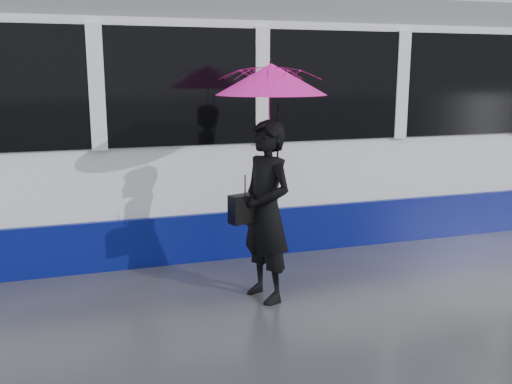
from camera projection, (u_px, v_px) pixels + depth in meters
name	position (u px, v px, depth m)	size (l,w,h in m)	color
ground	(286.00, 290.00, 6.35)	(90.00, 90.00, 0.00)	#2A2A2F
rails	(227.00, 231.00, 8.67)	(34.00, 1.51, 0.02)	#3F3D38
tram	(268.00, 123.00, 8.53)	(26.00, 2.56, 3.35)	white
woman	(266.00, 212.00, 5.93)	(0.70, 0.46, 1.91)	black
umbrella	(271.00, 101.00, 5.71)	(1.41, 1.41, 1.29)	#EF145D
handbag	(245.00, 208.00, 5.88)	(0.37, 0.25, 0.48)	black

